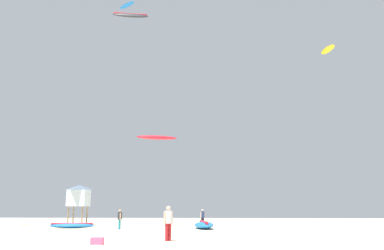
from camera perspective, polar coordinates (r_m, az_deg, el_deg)
The scene contains 11 objects.
person_foreground at distance 21.29m, azimuth -3.40°, elevation -13.41°, with size 0.44×0.45×1.77m.
person_midground at distance 39.76m, azimuth 1.52°, elevation -12.87°, with size 0.42×0.38×1.59m.
person_left at distance 33.65m, azimuth -10.26°, elevation -12.88°, with size 0.36×0.48×1.57m.
kite_grounded_near at distance 36.78m, azimuth -16.76°, elevation -13.57°, with size 3.92×1.79×0.45m.
kite_grounded_mid at distance 34.55m, azimuth 1.69°, elevation -14.04°, with size 2.30×5.49×0.67m.
lifeguard_tower at distance 45.14m, azimuth -15.84°, elevation -9.62°, with size 2.30×2.30×4.15m.
cooler_box at distance 19.64m, azimuth -13.35°, elevation -15.79°, with size 0.56×0.36×0.32m, color #E5598C.
kite_aloft_1 at distance 51.28m, azimuth 18.78°, elevation 10.15°, with size 1.54×2.98×0.55m.
kite_aloft_2 at distance 51.87m, azimuth -9.25°, elevation 16.51°, with size 2.58×2.29×0.32m.
kite_aloft_3 at distance 40.54m, azimuth -8.76°, elevation 15.21°, with size 3.59×1.67×0.89m.
kite_aloft_4 at distance 44.11m, azimuth -5.04°, elevation -1.79°, with size 4.66×2.54×0.57m.
Camera 1 is at (2.60, -14.85, 1.59)m, focal length 37.41 mm.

